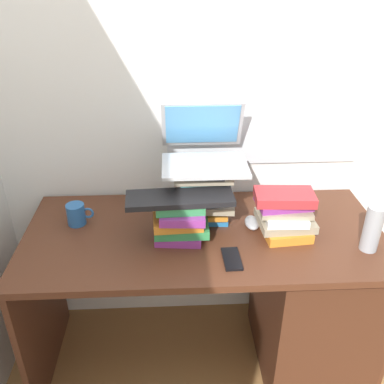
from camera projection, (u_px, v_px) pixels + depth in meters
The scene contains 12 objects.
ground_plane at pixel (202, 356), 2.14m from camera, with size 6.00×6.00×0.00m, color olive.
wall_back at pixel (200, 81), 1.84m from camera, with size 6.00×0.06×2.60m.
desk at pixel (288, 295), 1.93m from camera, with size 1.51×0.68×0.76m.
book_stack_tall at pixel (204, 193), 1.79m from camera, with size 0.26×0.22×0.26m.
book_stack_keyboard_riser at pixel (180, 220), 1.69m from camera, with size 0.22×0.19×0.18m.
book_stack_side at pixel (285, 214), 1.73m from camera, with size 0.25×0.21×0.19m.
laptop at pixel (204, 148), 1.76m from camera, with size 0.35×0.33×0.23m.
keyboard at pixel (180, 198), 1.64m from camera, with size 0.42×0.14×0.02m, color black.
computer_mouse at pixel (252, 223), 1.80m from camera, with size 0.06×0.10×0.04m, color #A5A8AD.
mug at pixel (77, 214), 1.80m from camera, with size 0.12×0.08×0.09m.
water_bottle at pixel (372, 229), 1.62m from camera, with size 0.07×0.07×0.19m, color #999EA5.
cell_phone at pixel (232, 259), 1.60m from camera, with size 0.07×0.14×0.01m, color black.
Camera 1 is at (-0.12, -1.46, 1.77)m, focal length 39.38 mm.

